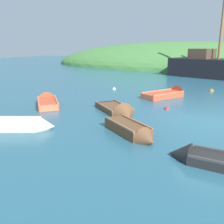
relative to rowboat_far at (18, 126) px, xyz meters
The scene contains 11 objects.
ground_plane 8.76m from the rowboat_far, 32.18° to the left, with size 120.00×120.00×0.00m, color #285B70.
shore_hill 38.26m from the rowboat_far, 88.99° to the left, with size 50.92×25.23×8.45m, color #477F3D.
rowboat_far is the anchor object (origin of this frame).
rowboat_near_dock 4.65m from the rowboat_far, 114.21° to the left, with size 2.92×3.03×1.05m.
rowboat_portside 4.99m from the rowboat_far, 16.86° to the left, with size 2.90×2.43×0.88m.
rowboat_outer_right 10.94m from the rowboat_far, 67.28° to the left, with size 2.91×3.78×1.20m.
rowboat_center 8.05m from the rowboat_far, ahead, with size 3.45×1.18×0.92m.
rowboat_outer_left 5.22m from the rowboat_far, 57.21° to the left, with size 3.17×2.96×1.22m.
buoy_orange 15.29m from the rowboat_far, 63.63° to the left, with size 0.36×0.36×0.36m, color orange.
buoy_red 8.08m from the rowboat_far, 51.73° to the left, with size 0.32×0.32×0.32m, color red.
buoy_white 11.09m from the rowboat_far, 93.03° to the left, with size 0.31×0.31×0.31m, color white.
Camera 1 is at (0.77, -12.20, 3.55)m, focal length 40.09 mm.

